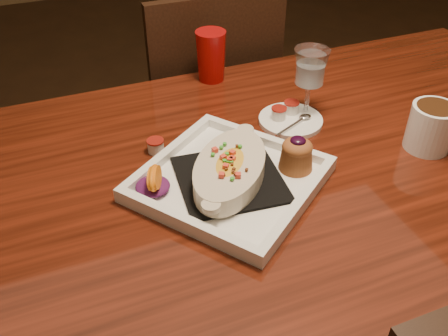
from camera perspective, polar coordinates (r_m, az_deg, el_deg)
name	(u,v)px	position (r m, az deg, el deg)	size (l,w,h in m)	color
table	(302,193)	(1.11, 8.87, -2.82)	(1.50, 0.90, 0.75)	maroon
chair_far	(205,112)	(1.66, -2.17, 6.47)	(0.42, 0.42, 0.93)	black
plate	(234,173)	(0.95, 1.19, -0.57)	(0.43, 0.43, 0.08)	white
coffee_mug	(432,125)	(1.13, 22.70, 4.55)	(0.13, 0.09, 0.10)	white
goblet	(310,71)	(1.14, 9.83, 10.88)	(0.08, 0.08, 0.16)	silver
saucer	(289,119)	(1.16, 7.48, 5.63)	(0.15, 0.15, 0.10)	white
creamer_loose	(156,146)	(1.06, -7.82, 2.55)	(0.04, 0.04, 0.03)	white
red_tumbler	(211,56)	(1.31, -1.49, 12.68)	(0.08, 0.08, 0.13)	#A80C0C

